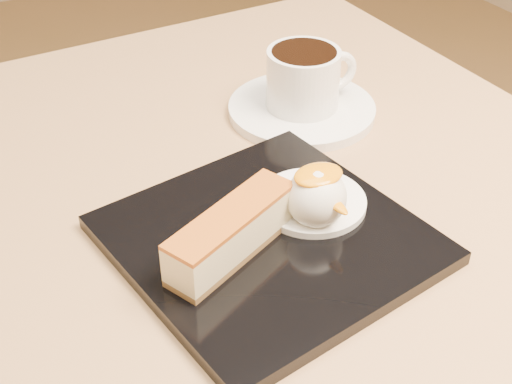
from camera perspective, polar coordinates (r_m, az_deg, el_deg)
table at (r=0.68m, az=-4.16°, el=-14.01°), size 0.80×0.80×0.72m
dessert_plate at (r=0.56m, az=1.01°, el=-3.83°), size 0.25×0.25×0.01m
cheesecake at (r=0.53m, az=-1.95°, el=-3.28°), size 0.12×0.07×0.04m
cream_smear at (r=0.59m, az=4.48°, el=-0.77°), size 0.09×0.09×0.01m
ice_cream_scoop at (r=0.56m, az=4.84°, el=-0.43°), size 0.05×0.05×0.05m
mango_sauce at (r=0.55m, az=5.00°, el=1.37°), size 0.04×0.03×0.01m
mint_sprig at (r=0.59m, az=0.80°, el=-0.05°), size 0.03×0.02×0.00m
saucer at (r=0.73m, az=3.68°, el=6.62°), size 0.15×0.15×0.01m
coffee_cup at (r=0.72m, az=3.92°, el=9.13°), size 0.10×0.07×0.06m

